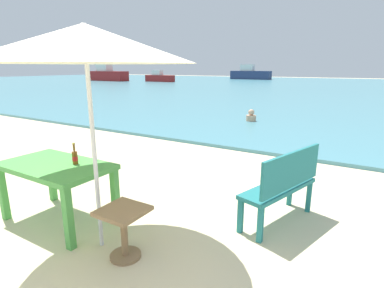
{
  "coord_description": "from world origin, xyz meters",
  "views": [
    {
      "loc": [
        2.04,
        -1.37,
        1.91
      ],
      "look_at": [
        -0.61,
        3.0,
        0.6
      ],
      "focal_mm": 28.22,
      "sensor_mm": 36.0,
      "label": 1
    }
  ],
  "objects_px": {
    "bench_teal_center": "(284,183)",
    "beer_bottle_amber": "(75,157)",
    "picnic_table_green": "(56,172)",
    "swimmer_person": "(251,116)",
    "side_table_wood": "(124,226)",
    "boat_fishing_trawler": "(159,77)",
    "boat_sailboat": "(107,75)",
    "boat_ferry": "(250,74)",
    "patio_umbrella": "(85,44)"
  },
  "relations": [
    {
      "from": "swimmer_person",
      "to": "boat_ferry",
      "type": "xyz_separation_m",
      "value": [
        -13.24,
        35.03,
        0.64
      ]
    },
    {
      "from": "bench_teal_center",
      "to": "boat_sailboat",
      "type": "bearing_deg",
      "value": 139.36
    },
    {
      "from": "patio_umbrella",
      "to": "boat_fishing_trawler",
      "type": "height_order",
      "value": "patio_umbrella"
    },
    {
      "from": "picnic_table_green",
      "to": "side_table_wood",
      "type": "relative_size",
      "value": 2.59
    },
    {
      "from": "picnic_table_green",
      "to": "boat_ferry",
      "type": "xyz_separation_m",
      "value": [
        -13.61,
        42.86,
        0.22
      ]
    },
    {
      "from": "patio_umbrella",
      "to": "swimmer_person",
      "type": "height_order",
      "value": "patio_umbrella"
    },
    {
      "from": "side_table_wood",
      "to": "swimmer_person",
      "type": "relative_size",
      "value": 1.32
    },
    {
      "from": "beer_bottle_amber",
      "to": "swimmer_person",
      "type": "distance_m",
      "value": 7.75
    },
    {
      "from": "swimmer_person",
      "to": "boat_sailboat",
      "type": "bearing_deg",
      "value": 144.46
    },
    {
      "from": "side_table_wood",
      "to": "boat_sailboat",
      "type": "distance_m",
      "value": 40.82
    },
    {
      "from": "boat_fishing_trawler",
      "to": "boat_sailboat",
      "type": "bearing_deg",
      "value": -167.88
    },
    {
      "from": "swimmer_person",
      "to": "bench_teal_center",
      "type": "bearing_deg",
      "value": -66.5
    },
    {
      "from": "boat_ferry",
      "to": "patio_umbrella",
      "type": "bearing_deg",
      "value": -71.38
    },
    {
      "from": "picnic_table_green",
      "to": "bench_teal_center",
      "type": "relative_size",
      "value": 1.12
    },
    {
      "from": "picnic_table_green",
      "to": "patio_umbrella",
      "type": "distance_m",
      "value": 1.71
    },
    {
      "from": "boat_sailboat",
      "to": "boat_ferry",
      "type": "relative_size",
      "value": 1.02
    },
    {
      "from": "side_table_wood",
      "to": "boat_ferry",
      "type": "bearing_deg",
      "value": 109.06
    },
    {
      "from": "side_table_wood",
      "to": "boat_fishing_trawler",
      "type": "xyz_separation_m",
      "value": [
        -22.03,
        29.66,
        0.24
      ]
    },
    {
      "from": "bench_teal_center",
      "to": "beer_bottle_amber",
      "type": "bearing_deg",
      "value": -150.27
    },
    {
      "from": "patio_umbrella",
      "to": "boat_ferry",
      "type": "distance_m",
      "value": 45.37
    },
    {
      "from": "beer_bottle_amber",
      "to": "swimmer_person",
      "type": "height_order",
      "value": "beer_bottle_amber"
    },
    {
      "from": "bench_teal_center",
      "to": "boat_sailboat",
      "type": "xyz_separation_m",
      "value": [
        -30.86,
        26.48,
        0.35
      ]
    },
    {
      "from": "picnic_table_green",
      "to": "swimmer_person",
      "type": "bearing_deg",
      "value": 92.72
    },
    {
      "from": "picnic_table_green",
      "to": "beer_bottle_amber",
      "type": "height_order",
      "value": "beer_bottle_amber"
    },
    {
      "from": "picnic_table_green",
      "to": "beer_bottle_amber",
      "type": "bearing_deg",
      "value": 29.41
    },
    {
      "from": "boat_sailboat",
      "to": "boat_fishing_trawler",
      "type": "bearing_deg",
      "value": 12.12
    },
    {
      "from": "patio_umbrella",
      "to": "boat_fishing_trawler",
      "type": "bearing_deg",
      "value": 126.16
    },
    {
      "from": "beer_bottle_amber",
      "to": "picnic_table_green",
      "type": "bearing_deg",
      "value": -150.59
    },
    {
      "from": "bench_teal_center",
      "to": "swimmer_person",
      "type": "height_order",
      "value": "bench_teal_center"
    },
    {
      "from": "picnic_table_green",
      "to": "side_table_wood",
      "type": "xyz_separation_m",
      "value": [
        1.25,
        -0.15,
        -0.3
      ]
    },
    {
      "from": "patio_umbrella",
      "to": "swimmer_person",
      "type": "relative_size",
      "value": 5.61
    },
    {
      "from": "beer_bottle_amber",
      "to": "boat_fishing_trawler",
      "type": "distance_m",
      "value": 36.12
    },
    {
      "from": "side_table_wood",
      "to": "boat_sailboat",
      "type": "bearing_deg",
      "value": 136.65
    },
    {
      "from": "beer_bottle_amber",
      "to": "boat_ferry",
      "type": "relative_size",
      "value": 0.04
    },
    {
      "from": "swimmer_person",
      "to": "boat_sailboat",
      "type": "height_order",
      "value": "boat_sailboat"
    },
    {
      "from": "side_table_wood",
      "to": "boat_ferry",
      "type": "xyz_separation_m",
      "value": [
        -14.86,
        43.0,
        0.52
      ]
    },
    {
      "from": "boat_sailboat",
      "to": "boat_ferry",
      "type": "height_order",
      "value": "boat_sailboat"
    },
    {
      "from": "patio_umbrella",
      "to": "side_table_wood",
      "type": "xyz_separation_m",
      "value": [
        0.38,
        -0.03,
        -1.76
      ]
    },
    {
      "from": "beer_bottle_amber",
      "to": "swimmer_person",
      "type": "bearing_deg",
      "value": 94.42
    },
    {
      "from": "picnic_table_green",
      "to": "patio_umbrella",
      "type": "xyz_separation_m",
      "value": [
        0.87,
        -0.12,
        1.47
      ]
    },
    {
      "from": "bench_teal_center",
      "to": "boat_ferry",
      "type": "relative_size",
      "value": 0.21
    },
    {
      "from": "boat_fishing_trawler",
      "to": "swimmer_person",
      "type": "bearing_deg",
      "value": -46.73
    },
    {
      "from": "picnic_table_green",
      "to": "boat_sailboat",
      "type": "relative_size",
      "value": 0.23
    },
    {
      "from": "side_table_wood",
      "to": "boat_fishing_trawler",
      "type": "height_order",
      "value": "boat_fishing_trawler"
    },
    {
      "from": "bench_teal_center",
      "to": "boat_ferry",
      "type": "bearing_deg",
      "value": 111.15
    },
    {
      "from": "boat_fishing_trawler",
      "to": "picnic_table_green",
      "type": "bearing_deg",
      "value": -54.84
    },
    {
      "from": "beer_bottle_amber",
      "to": "boat_sailboat",
      "type": "relative_size",
      "value": 0.04
    },
    {
      "from": "picnic_table_green",
      "to": "boat_fishing_trawler",
      "type": "bearing_deg",
      "value": 125.16
    },
    {
      "from": "picnic_table_green",
      "to": "patio_umbrella",
      "type": "height_order",
      "value": "patio_umbrella"
    },
    {
      "from": "beer_bottle_amber",
      "to": "side_table_wood",
      "type": "distance_m",
      "value": 1.17
    }
  ]
}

